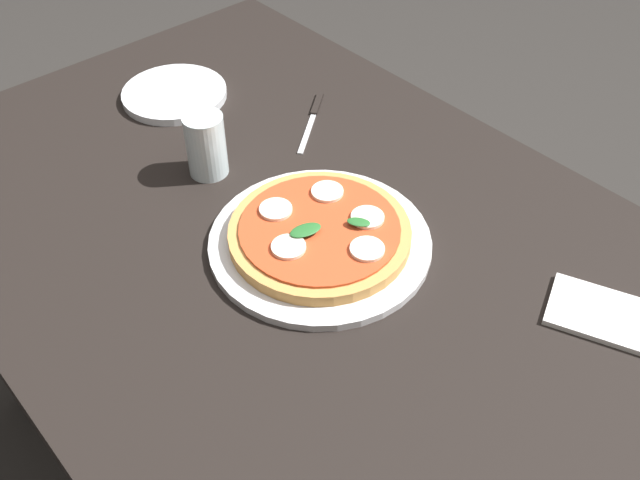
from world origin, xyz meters
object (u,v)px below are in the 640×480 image
Objects in this scene: glass_cup at (206,145)px; serving_tray at (320,242)px; pizza at (320,232)px; napkin at (601,314)px; dining_table at (300,283)px; plate_white at (175,94)px; knife at (314,114)px.

serving_tray is at bearing 4.43° from glass_cup.
pizza is 0.38m from napkin.
dining_table is 0.25m from glass_cup.
dining_table is 0.13m from pizza.
plate_white is (-0.45, 0.06, -0.02)m from pizza.
pizza is 0.24m from glass_cup.
plate_white is (-0.42, 0.07, 0.11)m from dining_table.
pizza is at bearing -7.33° from plate_white.
glass_cup is at bearing -175.57° from serving_tray.
glass_cup is at bearing -88.04° from knife.
plate_white is at bearing 172.56° from serving_tray.
glass_cup is (-0.24, -0.02, 0.04)m from serving_tray.
dining_table is 9.92× the size of napkin.
knife is (-0.25, 0.21, -0.00)m from serving_tray.
dining_table is 0.12m from serving_tray.
glass_cup is at bearing -175.29° from pizza.
knife is at bearing 140.20° from pizza.
pizza is 1.94× the size of napkin.
glass_cup is (-0.24, -0.02, 0.03)m from pizza.
serving_tray reaches higher than dining_table.
knife is at bearing 177.37° from napkin.
serving_tray is 2.39× the size of napkin.
dining_table is at bearing -45.62° from knife.
plate_white reaches higher than dining_table.
serving_tray is 1.67× the size of plate_white.
serving_tray is (0.04, 0.01, 0.11)m from dining_table.
knife is at bearing 140.21° from serving_tray.
plate_white is 1.25× the size of knife.
knife reaches higher than dining_table.
plate_white reaches higher than knife.
napkin is 0.58m from knife.
napkin is at bearing 19.08° from glass_cup.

